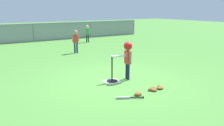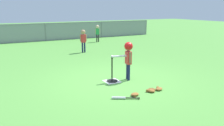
{
  "view_description": "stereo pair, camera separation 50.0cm",
  "coord_description": "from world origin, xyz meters",
  "views": [
    {
      "loc": [
        -3.47,
        -5.3,
        2.07
      ],
      "look_at": [
        -0.11,
        0.01,
        0.55
      ],
      "focal_mm": 36.33,
      "sensor_mm": 36.0,
      "label": 1
    },
    {
      "loc": [
        -3.04,
        -5.55,
        2.07
      ],
      "look_at": [
        -0.11,
        0.01,
        0.55
      ],
      "focal_mm": 36.33,
      "sensor_mm": 36.0,
      "label": 2
    }
  ],
  "objects": [
    {
      "name": "glove_by_plate",
      "position": [
        0.63,
        -1.2,
        0.04
      ],
      "size": [
        0.27,
        0.24,
        0.07
      ],
      "color": "brown",
      "rests_on": "ground_plane"
    },
    {
      "name": "baseball_on_tee",
      "position": [
        -0.11,
        0.01,
        0.74
      ],
      "size": [
        0.07,
        0.07,
        0.07
      ],
      "primitive_type": "sphere",
      "color": "white",
      "rests_on": "batting_tee"
    },
    {
      "name": "batter_child",
      "position": [
        0.38,
        -0.07,
        0.81
      ],
      "size": [
        0.63,
        0.32,
        1.13
      ],
      "color": "#191E4C",
      "rests_on": "ground_plane"
    },
    {
      "name": "spare_bat_silver",
      "position": [
        -0.53,
        -1.26,
        0.03
      ],
      "size": [
        0.59,
        0.37,
        0.06
      ],
      "color": "silver",
      "rests_on": "ground_plane"
    },
    {
      "name": "glove_tossed_aside",
      "position": [
        0.36,
        -1.21,
        0.04
      ],
      "size": [
        0.23,
        0.26,
        0.07
      ],
      "color": "brown",
      "rests_on": "ground_plane"
    },
    {
      "name": "batting_tee",
      "position": [
        -0.11,
        0.01,
        0.11
      ],
      "size": [
        0.32,
        0.32,
        0.71
      ],
      "color": "black",
      "rests_on": "ground_plane"
    },
    {
      "name": "outfield_fence",
      "position": [
        0.0,
        9.46,
        0.62
      ],
      "size": [
        16.06,
        0.06,
        1.15
      ],
      "color": "slate",
      "rests_on": "ground_plane"
    },
    {
      "name": "home_plate",
      "position": [
        -0.11,
        0.01,
        0.0
      ],
      "size": [
        0.44,
        0.44,
        0.01
      ],
      "primitive_type": "cube",
      "color": "white",
      "rests_on": "ground_plane"
    },
    {
      "name": "ground_plane",
      "position": [
        0.0,
        0.0,
        0.0
      ],
      "size": [
        60.0,
        60.0,
        0.0
      ],
      "primitive_type": "plane",
      "color": "#51933D"
    },
    {
      "name": "glove_outfield_drop",
      "position": [
        -0.14,
        -1.24,
        0.04
      ],
      "size": [
        0.24,
        0.2,
        0.07
      ],
      "color": "brown",
      "rests_on": "ground_plane"
    },
    {
      "name": "fielder_deep_right",
      "position": [
        2.78,
        7.44,
        0.68
      ],
      "size": [
        0.3,
        0.21,
        1.06
      ],
      "color": "#262626",
      "rests_on": "ground_plane"
    },
    {
      "name": "glove_near_bats",
      "position": [
        0.42,
        -1.16,
        0.04
      ],
      "size": [
        0.25,
        0.21,
        0.07
      ],
      "color": "brown",
      "rests_on": "ground_plane"
    },
    {
      "name": "fielder_near_right",
      "position": [
        0.76,
        4.58,
        0.7
      ],
      "size": [
        0.32,
        0.22,
        1.09
      ],
      "color": "#191E4C",
      "rests_on": "ground_plane"
    }
  ]
}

